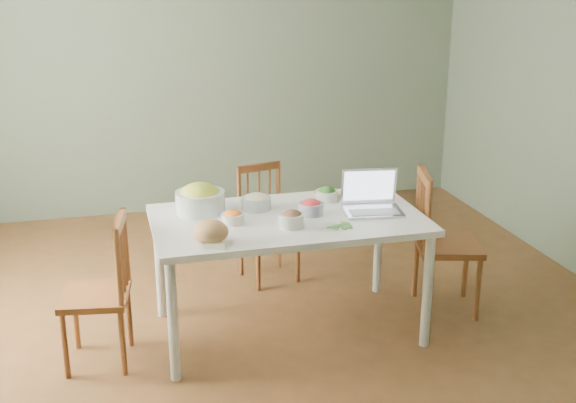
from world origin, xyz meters
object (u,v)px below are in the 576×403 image
object	(u,v)px
chair_left	(95,292)
bowl_squash	(200,198)
bread_boule	(211,232)
dining_table	(288,275)
laptop	(374,194)
chair_far	(269,225)
chair_right	(448,242)

from	to	relation	value
chair_left	bowl_squash	size ratio (longest dim) A/B	2.90
chair_left	bread_boule	distance (m)	0.80
dining_table	bowl_squash	bearing A→B (deg)	155.74
bread_boule	bowl_squash	world-z (taller)	bowl_squash
bread_boule	laptop	world-z (taller)	laptop
chair_far	bowl_squash	size ratio (longest dim) A/B	2.75
chair_far	chair_right	xyz separation A→B (m)	(1.05, -0.79, 0.06)
dining_table	laptop	world-z (taller)	laptop
dining_table	bowl_squash	size ratio (longest dim) A/B	5.35
bowl_squash	laptop	xyz separation A→B (m)	(1.05, -0.29, 0.04)
chair_left	bread_boule	bearing A→B (deg)	80.70
dining_table	laptop	distance (m)	0.75
chair_far	dining_table	bearing A→B (deg)	-107.60
laptop	bread_boule	bearing A→B (deg)	-158.41
chair_far	bread_boule	world-z (taller)	bread_boule
dining_table	chair_left	size ratio (longest dim) A/B	1.84
chair_right	bread_boule	world-z (taller)	chair_right
chair_far	chair_right	size ratio (longest dim) A/B	0.88
bowl_squash	laptop	bearing A→B (deg)	-15.28
bowl_squash	chair_far	bearing A→B (deg)	45.66
chair_left	laptop	bearing A→B (deg)	100.14
dining_table	chair_right	world-z (taller)	chair_right
chair_left	dining_table	bearing A→B (deg)	103.36
dining_table	chair_far	size ratio (longest dim) A/B	1.94
bowl_squash	dining_table	bearing A→B (deg)	-24.26
chair_far	bread_boule	size ratio (longest dim) A/B	4.26
chair_far	chair_left	distance (m)	1.55
chair_right	bread_boule	size ratio (longest dim) A/B	4.86
dining_table	chair_right	xyz separation A→B (m)	(1.12, 0.03, 0.10)
dining_table	bread_boule	world-z (taller)	bread_boule
dining_table	chair_right	bearing A→B (deg)	1.75
chair_right	bread_boule	bearing A→B (deg)	116.91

